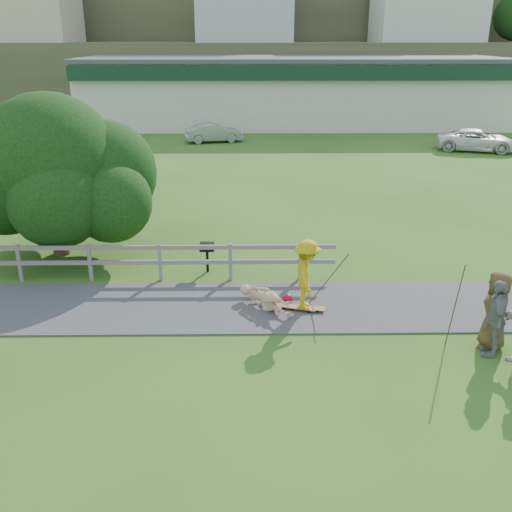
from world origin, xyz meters
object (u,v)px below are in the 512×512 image
object	(u,v)px
skater_fallen	(265,298)
spectator_b	(496,318)
spectator_c	(496,310)
tree	(54,194)
car_silver	(214,133)
bbq	(207,258)
skater_rider	(307,279)
car_white	(477,140)

from	to	relation	value
skater_fallen	spectator_b	distance (m)	5.44
spectator_c	tree	size ratio (longest dim) A/B	0.27
car_silver	tree	size ratio (longest dim) A/B	0.55
skater_fallen	bbq	xyz separation A→B (m)	(-1.65, 2.53, 0.15)
skater_rider	bbq	world-z (taller)	skater_rider
spectator_b	car_white	xyz separation A→B (m)	(8.68, 23.92, -0.23)
skater_rider	skater_fallen	bearing A→B (deg)	85.00
skater_rider	car_white	xyz separation A→B (m)	(12.56, 21.77, -0.25)
spectator_c	tree	world-z (taller)	tree
car_silver	car_white	xyz separation A→B (m)	(16.29, -3.34, 0.04)
car_white	car_silver	bearing A→B (deg)	95.34
spectator_c	bbq	world-z (taller)	spectator_c
spectator_b	skater_fallen	bearing A→B (deg)	-99.62
spectator_b	bbq	distance (m)	8.14
spectator_b	spectator_c	distance (m)	0.33
skater_fallen	car_white	size ratio (longest dim) A/B	0.36
spectator_c	bbq	distance (m)	8.07
skater_rider	car_silver	bearing A→B (deg)	10.97
skater_rider	spectator_c	world-z (taller)	spectator_c
spectator_c	car_silver	world-z (taller)	spectator_c
bbq	tree	bearing A→B (deg)	162.56
skater_fallen	tree	world-z (taller)	tree
spectator_c	skater_fallen	bearing A→B (deg)	-80.07
spectator_b	bbq	xyz separation A→B (m)	(-6.56, 4.81, -0.43)
spectator_b	car_silver	xyz separation A→B (m)	(-7.62, 27.26, -0.27)
car_silver	bbq	size ratio (longest dim) A/B	4.14
skater_fallen	bbq	world-z (taller)	bbq
skater_fallen	tree	distance (m)	7.84
car_silver	tree	distance (m)	21.25
car_silver	spectator_c	bearing A→B (deg)	-176.92
car_silver	bbq	xyz separation A→B (m)	(1.06, -22.45, -0.16)
skater_fallen	car_white	world-z (taller)	car_white
tree	spectator_c	bearing A→B (deg)	-27.88
skater_rider	car_silver	distance (m)	25.39
tree	bbq	size ratio (longest dim) A/B	7.57
spectator_c	car_white	size ratio (longest dim) A/B	0.39
car_silver	car_white	distance (m)	16.63
skater_rider	tree	bearing A→B (deg)	62.99
skater_rider	car_silver	world-z (taller)	skater_rider
skater_fallen	spectator_c	world-z (taller)	spectator_c
skater_rider	spectator_b	size ratio (longest dim) A/B	1.03
spectator_b	bbq	world-z (taller)	spectator_b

